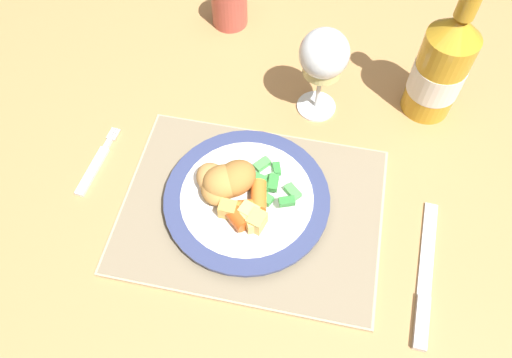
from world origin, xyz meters
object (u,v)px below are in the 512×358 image
(dinner_plate, at_px, (247,199))
(drinking_cup, at_px, (229,4))
(dining_table, at_px, (280,183))
(wine_glass, at_px, (324,58))
(fork, at_px, (96,166))
(table_knife, at_px, (425,284))
(bottle, at_px, (441,67))

(dinner_plate, relative_size, drinking_cup, 3.12)
(dining_table, height_order, wine_glass, wine_glass)
(dinner_plate, distance_m, drinking_cup, 0.40)
(fork, distance_m, table_knife, 0.51)
(fork, distance_m, bottle, 0.55)
(bottle, bearing_deg, drinking_cup, 159.61)
(dining_table, bearing_deg, bottle, 33.45)
(table_knife, xyz_separation_m, drinking_cup, (-0.37, 0.45, 0.04))
(wine_glass, relative_size, drinking_cup, 2.07)
(drinking_cup, bearing_deg, table_knife, -50.49)
(table_knife, distance_m, drinking_cup, 0.58)
(dining_table, xyz_separation_m, fork, (-0.27, -0.08, 0.09))
(wine_glass, distance_m, drinking_cup, 0.26)
(bottle, distance_m, drinking_cup, 0.39)
(bottle, bearing_deg, fork, -155.40)
(table_knife, relative_size, wine_glass, 1.36)
(dinner_plate, distance_m, bottle, 0.36)
(fork, xyz_separation_m, bottle, (0.49, 0.22, 0.09))
(fork, bearing_deg, dining_table, 16.66)
(dining_table, relative_size, bottle, 5.29)
(table_knife, relative_size, drinking_cup, 2.82)
(dining_table, height_order, fork, fork)
(drinking_cup, bearing_deg, dining_table, -61.91)
(dinner_plate, relative_size, wine_glass, 1.51)
(dining_table, bearing_deg, fork, -163.34)
(dinner_plate, bearing_deg, wine_glass, 70.45)
(table_knife, bearing_deg, dinner_plate, 164.42)
(wine_glass, bearing_deg, drinking_cup, 137.12)
(dining_table, relative_size, table_knife, 6.07)
(wine_glass, bearing_deg, dinner_plate, -109.55)
(dinner_plate, bearing_deg, dining_table, 71.66)
(bottle, height_order, drinking_cup, bottle)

